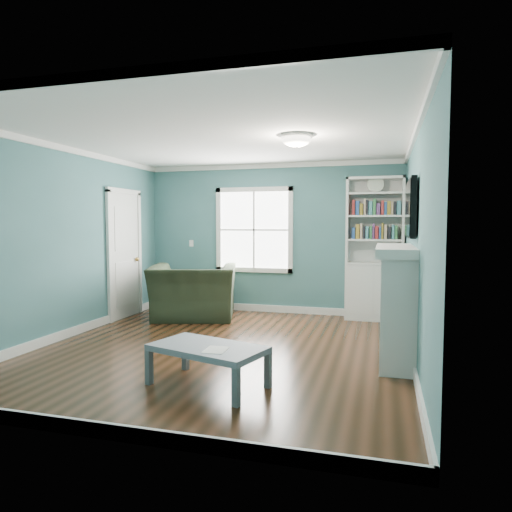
# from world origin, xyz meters

# --- Properties ---
(floor) EXTENTS (5.00, 5.00, 0.00)m
(floor) POSITION_xyz_m (0.00, 0.00, 0.00)
(floor) COLOR black
(floor) RESTS_ON ground
(room_walls) EXTENTS (5.00, 5.00, 5.00)m
(room_walls) POSITION_xyz_m (0.00, 0.00, 1.58)
(room_walls) COLOR #386869
(room_walls) RESTS_ON ground
(trim) EXTENTS (4.50, 5.00, 2.60)m
(trim) POSITION_xyz_m (0.00, 0.00, 1.24)
(trim) COLOR white
(trim) RESTS_ON ground
(window) EXTENTS (1.40, 0.06, 1.50)m
(window) POSITION_xyz_m (-0.30, 2.49, 1.45)
(window) COLOR white
(window) RESTS_ON room_walls
(bookshelf) EXTENTS (0.90, 0.35, 2.31)m
(bookshelf) POSITION_xyz_m (1.77, 2.30, 0.92)
(bookshelf) COLOR silver
(bookshelf) RESTS_ON ground
(fireplace) EXTENTS (0.44, 1.58, 1.30)m
(fireplace) POSITION_xyz_m (2.08, 0.20, 0.64)
(fireplace) COLOR black
(fireplace) RESTS_ON ground
(tv) EXTENTS (0.06, 1.10, 0.65)m
(tv) POSITION_xyz_m (2.20, 0.20, 1.72)
(tv) COLOR black
(tv) RESTS_ON fireplace
(door) EXTENTS (0.12, 0.98, 2.17)m
(door) POSITION_xyz_m (-2.22, 1.40, 1.07)
(door) COLOR silver
(door) RESTS_ON ground
(ceiling_fixture) EXTENTS (0.38, 0.38, 0.15)m
(ceiling_fixture) POSITION_xyz_m (0.90, 0.10, 2.55)
(ceiling_fixture) COLOR white
(ceiling_fixture) RESTS_ON room_walls
(light_switch) EXTENTS (0.08, 0.01, 0.12)m
(light_switch) POSITION_xyz_m (-1.50, 2.48, 1.20)
(light_switch) COLOR white
(light_switch) RESTS_ON room_walls
(recliner) EXTENTS (1.54, 1.22, 1.18)m
(recliner) POSITION_xyz_m (-1.08, 1.60, 0.59)
(recliner) COLOR black
(recliner) RESTS_ON ground
(coffee_table) EXTENTS (1.21, 0.88, 0.39)m
(coffee_table) POSITION_xyz_m (0.31, -1.27, 0.34)
(coffee_table) COLOR #4D575D
(coffee_table) RESTS_ON ground
(paper_sheet) EXTENTS (0.21, 0.26, 0.00)m
(paper_sheet) POSITION_xyz_m (0.44, -1.40, 0.40)
(paper_sheet) COLOR white
(paper_sheet) RESTS_ON coffee_table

